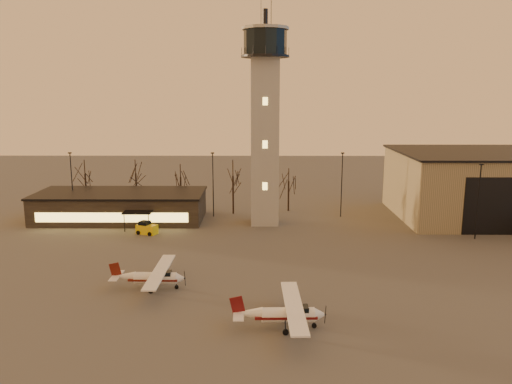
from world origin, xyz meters
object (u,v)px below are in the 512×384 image
terminal (121,206)px  control_tower (265,113)px  hangar (496,185)px  service_cart (147,229)px  cessna_front (290,317)px  cessna_rear (157,280)px

terminal → control_tower: bearing=-5.1°
control_tower → hangar: size_ratio=1.07×
service_cart → cessna_front: bearing=-35.6°
control_tower → terminal: (-21.99, 1.98, -14.17)m
cessna_front → service_cart: bearing=121.4°
cessna_rear → service_cart: (-5.36, 19.64, -0.27)m
terminal → cessna_front: size_ratio=2.42×
hangar → service_cart: hangar is taller
control_tower → service_cart: bearing=-160.5°
cessna_front → cessna_rear: size_ratio=1.06×
terminal → cessna_rear: bearing=-68.2°
control_tower → service_cart: size_ratio=10.47×
hangar → service_cart: size_ratio=9.83×
cessna_front → service_cart: size_ratio=3.37×
hangar → service_cart: (-52.37, -9.78, -4.49)m
control_tower → terminal: control_tower is taller
control_tower → cessna_rear: 31.70m
hangar → cessna_rear: 55.61m
cessna_rear → service_cart: 20.36m
hangar → cessna_front: size_ratio=2.92×
hangar → cessna_rear: bearing=-148.0°
hangar → cessna_front: bearing=-132.3°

